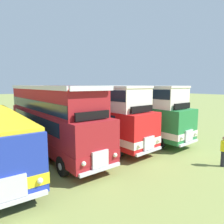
{
  "coord_description": "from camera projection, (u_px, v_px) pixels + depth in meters",
  "views": [
    {
      "loc": [
        0.36,
        -12.75,
        4.56
      ],
      "look_at": [
        10.41,
        0.35,
        2.34
      ],
      "focal_mm": 32.4,
      "sensor_mm": 36.0,
      "label": 1
    }
  ],
  "objects": [
    {
      "name": "bus_sixth_in_row",
      "position": [
        53.0,
        118.0,
        13.66
      ],
      "size": [
        2.75,
        11.07,
        4.52
      ],
      "color": "maroon",
      "rests_on": "ground"
    },
    {
      "name": "bus_seventh_in_row",
      "position": [
        96.0,
        112.0,
        15.88
      ],
      "size": [
        3.13,
        10.56,
        4.49
      ],
      "color": "red",
      "rests_on": "ground"
    },
    {
      "name": "bus_eighth_in_row",
      "position": [
        134.0,
        109.0,
        17.6
      ],
      "size": [
        2.99,
        10.31,
        4.49
      ],
      "color": "#237538",
      "rests_on": "ground"
    },
    {
      "name": "marshal_person",
      "position": [
        224.0,
        151.0,
        11.27
      ],
      "size": [
        0.36,
        0.24,
        1.73
      ],
      "color": "#23232D",
      "rests_on": "ground"
    }
  ]
}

